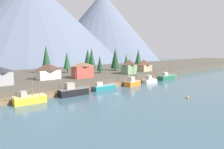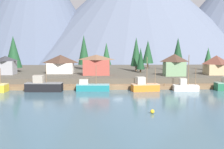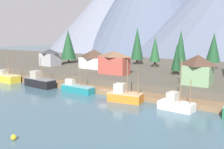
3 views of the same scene
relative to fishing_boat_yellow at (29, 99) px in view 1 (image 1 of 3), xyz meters
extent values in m
cube|color=#3D5B6B|center=(31.28, 21.96, -1.63)|extent=(400.00, 400.00, 1.00)
cube|color=brown|center=(31.28, 3.96, -0.63)|extent=(80.00, 4.00, 1.00)
cylinder|color=brown|center=(-4.72, 2.16, -0.33)|extent=(0.36, 0.36, 1.60)
cylinder|color=brown|center=(3.28, 2.16, -0.33)|extent=(0.36, 0.36, 1.60)
cylinder|color=brown|center=(11.28, 2.16, -0.33)|extent=(0.36, 0.36, 1.60)
cylinder|color=brown|center=(19.28, 2.16, -0.33)|extent=(0.36, 0.36, 1.60)
cylinder|color=brown|center=(27.28, 2.16, -0.33)|extent=(0.36, 0.36, 1.60)
cylinder|color=brown|center=(35.28, 2.16, -0.33)|extent=(0.36, 0.36, 1.60)
cylinder|color=brown|center=(43.28, 2.16, -0.33)|extent=(0.36, 0.36, 1.60)
cylinder|color=brown|center=(51.28, 2.16, -0.33)|extent=(0.36, 0.36, 1.60)
cylinder|color=brown|center=(59.28, 2.16, -0.33)|extent=(0.36, 0.36, 1.60)
cylinder|color=brown|center=(67.28, 2.16, -0.33)|extent=(0.36, 0.36, 1.60)
cube|color=#4C473D|center=(31.28, 33.96, 0.12)|extent=(400.00, 56.00, 2.50)
cone|color=slate|center=(53.55, 143.90, 38.26)|extent=(169.44, 169.44, 78.77)
cone|color=slate|center=(132.89, 139.39, 37.77)|extent=(133.68, 133.68, 77.80)
cube|color=gold|center=(0.10, -0.01, -0.24)|extent=(7.96, 3.62, 1.78)
cube|color=tan|center=(0.10, -0.01, 0.75)|extent=(7.96, 3.62, 0.20)
cube|color=gray|center=(-1.39, 0.09, 1.53)|extent=(1.53, 1.97, 1.36)
cylinder|color=brown|center=(0.88, -0.06, 3.31)|extent=(0.20, 0.20, 4.92)
cylinder|color=brown|center=(2.62, -0.17, 2.75)|extent=(0.17, 0.17, 3.79)
cylinder|color=brown|center=(-0.20, 0.01, 2.33)|extent=(2.63, 0.30, 0.91)
cube|color=black|center=(12.97, 0.17, -0.13)|extent=(9.08, 3.31, 2.00)
cube|color=slate|center=(12.97, 0.17, 0.97)|extent=(9.08, 3.31, 0.20)
cube|color=gray|center=(11.68, 0.24, 1.97)|extent=(2.51, 2.21, 1.81)
cylinder|color=brown|center=(13.55, 0.13, 3.64)|extent=(0.13, 0.13, 5.14)
cube|color=#196B70|center=(24.96, 0.63, -0.38)|extent=(8.26, 2.44, 1.48)
cube|color=#679496|center=(24.96, 0.63, 0.46)|extent=(8.26, 2.44, 0.20)
cube|color=#B2AD9E|center=(22.70, 0.70, 1.17)|extent=(2.20, 1.31, 1.22)
cylinder|color=brown|center=(25.76, 0.61, 2.93)|extent=(0.15, 0.15, 4.74)
cylinder|color=brown|center=(24.64, 0.64, 2.35)|extent=(2.74, 0.18, 0.69)
cube|color=#CC6B1E|center=(37.91, -0.09, -0.33)|extent=(6.99, 3.80, 1.58)
cube|color=tan|center=(37.91, -0.09, 0.56)|extent=(6.99, 3.80, 0.20)
cube|color=#B2AD9E|center=(36.78, -0.26, 1.54)|extent=(2.25, 2.31, 1.76)
cylinder|color=brown|center=(38.33, -0.03, 3.99)|extent=(0.17, 0.17, 6.67)
cylinder|color=brown|center=(40.48, 0.28, 2.66)|extent=(0.15, 0.15, 4.00)
cube|color=silver|center=(48.19, 0.14, -0.51)|extent=(6.28, 3.35, 1.22)
cube|color=silver|center=(48.19, 0.14, 0.20)|extent=(6.28, 3.35, 0.20)
cube|color=#B2AD9E|center=(47.46, 0.20, 1.13)|extent=(1.76, 2.35, 1.67)
cylinder|color=brown|center=(48.79, 0.09, 4.06)|extent=(0.19, 0.19, 7.53)
cylinder|color=brown|center=(50.56, -0.05, 2.43)|extent=(0.16, 0.16, 4.26)
cube|color=#1E5B3D|center=(60.47, 0.38, -0.22)|extent=(9.12, 2.89, 1.82)
cube|color=gray|center=(60.47, 0.38, 0.79)|extent=(9.12, 2.89, 0.20)
cube|color=#B2AD9E|center=(58.95, 0.39, 1.60)|extent=(2.31, 1.95, 1.43)
cylinder|color=brown|center=(62.06, 0.37, 4.47)|extent=(0.15, 0.15, 7.15)
cylinder|color=brown|center=(63.78, 0.35, 3.44)|extent=(0.13, 0.13, 5.09)
cylinder|color=brown|center=(60.90, 0.37, 3.63)|extent=(2.84, 0.12, 0.81)
cube|color=#9E4238|center=(25.54, 14.88, 3.66)|extent=(7.80, 4.08, 4.57)
pyramid|color=brown|center=(25.54, 14.88, 6.71)|extent=(8.19, 4.29, 1.52)
cube|color=silver|center=(14.11, 21.14, 3.02)|extent=(7.99, 5.62, 3.28)
pyramid|color=#422D23|center=(14.11, 21.14, 5.95)|extent=(8.39, 5.91, 2.58)
cube|color=gray|center=(-2.13, 18.00, 3.44)|extent=(5.51, 4.91, 4.14)
pyramid|color=#2D2D33|center=(-2.13, 18.00, 6.26)|extent=(5.78, 5.15, 1.50)
cube|color=tan|center=(61.89, 15.06, 2.97)|extent=(6.27, 5.59, 3.19)
pyramid|color=brown|center=(61.89, 15.06, 5.88)|extent=(6.59, 5.86, 2.64)
cube|color=#6B8E66|center=(48.32, 12.16, 3.42)|extent=(5.85, 4.52, 4.09)
pyramid|color=#422D23|center=(48.32, 12.16, 6.60)|extent=(6.15, 4.74, 2.27)
cylinder|color=#4C3823|center=(45.25, 40.68, 2.36)|extent=(0.50, 0.50, 1.97)
cone|color=#194223|center=(45.25, 40.68, 7.85)|extent=(4.35, 4.35, 9.02)
cylinder|color=#4C3823|center=(20.53, 37.48, 2.24)|extent=(0.50, 0.50, 1.73)
cone|color=#194223|center=(20.53, 37.48, 8.65)|extent=(4.37, 4.37, 11.10)
cylinder|color=#4C3823|center=(65.60, 31.43, 2.25)|extent=(0.50, 0.50, 1.75)
cone|color=#1E4C28|center=(65.60, 31.43, 6.32)|extent=(3.08, 3.08, 6.39)
cylinder|color=#4C3823|center=(39.94, 22.87, 1.90)|extent=(0.50, 0.50, 1.06)
cone|color=#14381E|center=(39.94, 22.87, 5.94)|extent=(2.70, 2.70, 7.02)
cylinder|color=#4C3823|center=(72.44, 28.36, 1.92)|extent=(0.50, 0.50, 1.08)
cone|color=#1E4C28|center=(72.44, 28.36, 7.42)|extent=(4.56, 4.56, 9.94)
cylinder|color=#4C3823|center=(28.94, 33.74, 2.29)|extent=(0.50, 0.50, 1.84)
cone|color=#1E4C28|center=(28.94, 33.74, 7.27)|extent=(3.35, 3.35, 8.12)
cylinder|color=#4C3823|center=(53.40, 27.35, 1.88)|extent=(0.50, 0.50, 1.01)
cone|color=#14381E|center=(53.40, 27.35, 7.64)|extent=(4.63, 4.63, 10.51)
cylinder|color=#4C3823|center=(39.10, 28.17, 2.27)|extent=(0.50, 0.50, 1.79)
cone|color=#194223|center=(39.10, 28.17, 8.10)|extent=(3.80, 3.80, 9.87)
sphere|color=gold|center=(35.47, -23.72, -0.78)|extent=(0.70, 0.70, 0.70)
camera|label=1|loc=(-16.79, -52.08, 12.86)|focal=32.54mm
camera|label=2|loc=(27.07, -69.30, 9.94)|focal=45.41mm
camera|label=3|loc=(62.78, -42.54, 12.22)|focal=41.25mm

